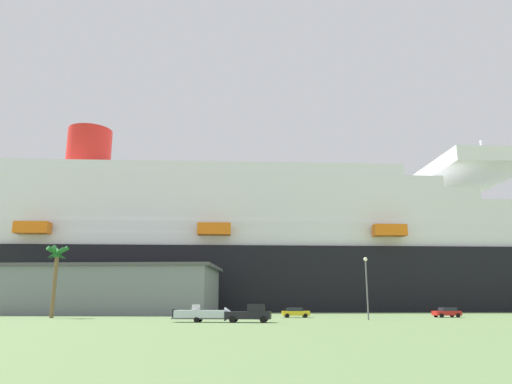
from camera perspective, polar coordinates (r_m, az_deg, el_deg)
ground_plane at (r=101.26m, az=-0.72°, el=-14.48°), size 600.00×600.00×0.00m
cruise_ship at (r=132.37m, az=-3.99°, el=-7.29°), size 292.19×48.95×57.47m
terminal_building at (r=102.14m, az=-17.45°, el=-11.19°), size 45.20×22.47×9.55m
pickup_truck at (r=59.99m, az=-0.71°, el=-14.46°), size 5.78×2.76×2.20m
small_boat_on_trailer at (r=60.94m, az=-6.03°, el=-14.45°), size 8.97×2.57×2.15m
palm_tree at (r=83.03m, az=-22.88°, el=-7.66°), size 3.66×3.64×11.31m
street_lamp at (r=69.54m, az=13.17°, el=-10.20°), size 0.56×0.56×8.65m
parked_car_black_coupe at (r=99.87m, az=-26.54°, el=-12.69°), size 4.84×2.51×1.58m
parked_car_red_hatchback at (r=84.88m, az=22.01°, el=-13.27°), size 4.57×2.58×1.58m
parked_car_yellow_taxi at (r=78.51m, az=4.77°, el=-14.24°), size 4.45×2.20×1.58m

